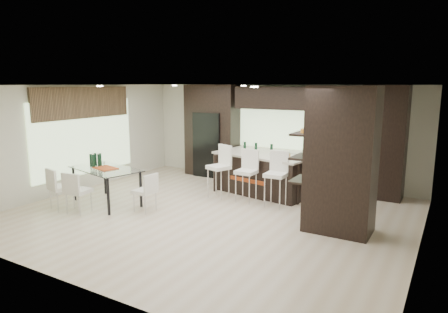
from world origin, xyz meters
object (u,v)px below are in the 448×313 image
Objects in this scene: stool_mid at (246,181)px; chair_far at (62,190)px; kitchen_island at (261,174)px; floor_vase at (327,192)px; dining_table at (106,186)px; bench at (250,186)px; chair_end at (145,194)px; stool_right at (276,185)px; stool_left at (219,177)px; chair_near at (79,194)px.

stool_mid is 1.16× the size of chair_far.
kitchen_island is 2.45× the size of stool_mid.
dining_table is (-4.76, -1.21, -0.24)m from floor_vase.
bench is 0.69× the size of dining_table.
stool_right is at bearing -50.83° from chair_end.
stool_left is 1.21× the size of chair_far.
floor_vase is at bearing 34.21° from chair_far.
stool_mid is at bearing 165.47° from floor_vase.
stool_left is 0.79× the size of floor_vase.
chair_end is at bearing -111.34° from kitchen_island.
bench is at bearing -28.16° from chair_end.
stool_mid is 2.13m from floor_vase.
stool_left reaches higher than bench.
stool_mid is (0.74, 0.01, -0.02)m from stool_left.
chair_near is at bearing -107.87° from stool_left.
dining_table is (-1.97, -1.73, -0.10)m from stool_left.
kitchen_island reaches higher than stool_mid.
stool_left is at bearing 169.41° from floor_vase.
chair_near reaches higher than chair_end.
chair_near is (-2.71, -2.53, -0.08)m from stool_mid.
chair_far is (-3.05, -3.13, 0.20)m from bench.
stool_left is at bearing 44.55° from chair_near.
stool_right is at bearing -38.83° from kitchen_island.
stool_right is (0.74, -0.84, 0.00)m from kitchen_island.
stool_left is 0.60× the size of dining_table.
stool_right is 4.72m from chair_far.
bench is 4.37m from chair_far.
chair_end reaches higher than bench.
floor_vase is at bearing 9.49° from stool_left.
stool_right is 2.88m from chair_end.
floor_vase reaches higher than chair_far.
floor_vase is 5.67m from chair_far.
floor_vase is (2.05, -1.37, 0.15)m from kitchen_island.
stool_left is 3.56m from chair_far.
stool_left reaches higher than chair_far.
chair_far reaches higher than bench.
kitchen_island reaches higher than chair_near.
stool_left is 1.23× the size of chair_near.
floor_vase reaches higher than bench.
stool_left reaches higher than kitchen_island.
stool_mid is 3.22m from dining_table.
stool_mid is at bearing 35.56° from chair_near.
floor_vase reaches higher than chair_end.
stool_mid is 1.18× the size of chair_near.
bench is (-0.19, 0.59, -0.26)m from stool_mid.
stool_mid is at bearing -39.70° from chair_end.
bench is 1.52× the size of chair_end.
chair_end is at bearing -95.15° from stool_left.
stool_right is 1.29× the size of chair_end.
chair_near is at bearing 126.57° from chair_end.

